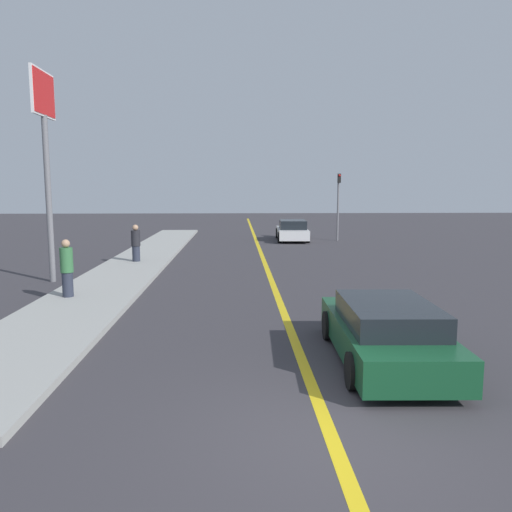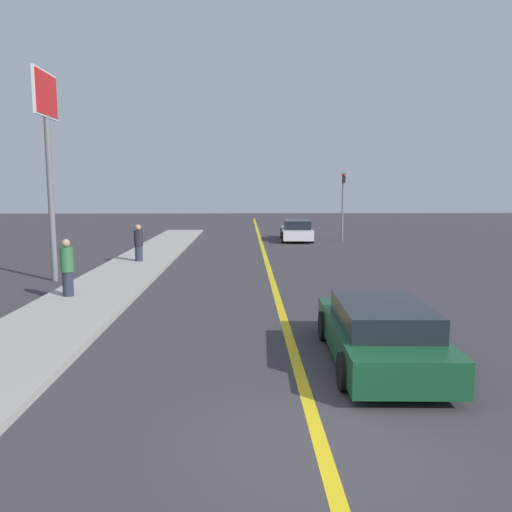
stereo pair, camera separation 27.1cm
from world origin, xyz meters
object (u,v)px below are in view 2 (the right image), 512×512
object	(u,v)px
pedestrian_near_curb	(67,268)
car_ahead_center	(297,231)
car_near_right_lane	(379,332)
pedestrian_mid_group	(139,243)
traffic_light	(343,200)
roadside_sign	(47,126)

from	to	relation	value
pedestrian_near_curb	car_ahead_center	bearing A→B (deg)	63.66
car_near_right_lane	car_ahead_center	world-z (taller)	car_ahead_center
car_near_right_lane	pedestrian_mid_group	distance (m)	14.08
car_ahead_center	traffic_light	world-z (taller)	traffic_light
pedestrian_near_curb	roadside_sign	bearing A→B (deg)	116.40
car_near_right_lane	car_ahead_center	size ratio (longest dim) A/B	0.96
pedestrian_mid_group	roadside_sign	size ratio (longest dim) A/B	0.22
car_near_right_lane	roadside_sign	xyz separation A→B (m)	(-9.08, 8.42, 4.70)
traffic_light	roadside_sign	size ratio (longest dim) A/B	0.58
pedestrian_mid_group	roadside_sign	bearing A→B (deg)	-118.93
car_near_right_lane	pedestrian_mid_group	xyz separation A→B (m)	(-6.97, 12.23, 0.34)
car_ahead_center	pedestrian_near_curb	size ratio (longest dim) A/B	2.78
car_near_right_lane	car_ahead_center	xyz separation A→B (m)	(0.73, 21.91, 0.05)
car_near_right_lane	roadside_sign	distance (m)	13.24
pedestrian_mid_group	traffic_light	xyz separation A→B (m)	(10.49, 9.45, 1.60)
car_near_right_lane	traffic_light	world-z (taller)	traffic_light
car_ahead_center	roadside_sign	bearing A→B (deg)	-123.68
pedestrian_mid_group	car_ahead_center	bearing A→B (deg)	51.52
pedestrian_near_curb	roadside_sign	size ratio (longest dim) A/B	0.23
car_ahead_center	roadside_sign	distance (m)	17.31
pedestrian_near_curb	pedestrian_mid_group	distance (m)	6.99
traffic_light	roadside_sign	world-z (taller)	roadside_sign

